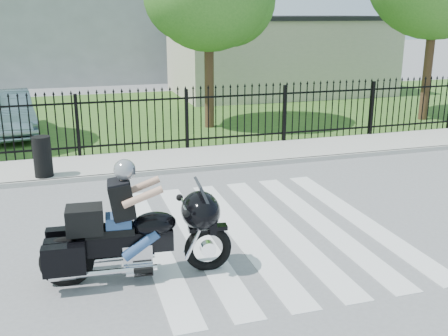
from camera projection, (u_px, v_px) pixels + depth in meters
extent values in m
plane|color=slate|center=(262.00, 231.00, 9.63)|extent=(120.00, 120.00, 0.00)
cube|color=#ADAAA3|center=(196.00, 158.00, 14.19)|extent=(40.00, 2.00, 0.12)
cube|color=#ADAAA3|center=(205.00, 168.00, 13.28)|extent=(40.00, 0.12, 0.12)
cube|color=#29521C|center=(153.00, 114.00, 20.62)|extent=(40.00, 12.00, 0.02)
cube|color=black|center=(187.00, 140.00, 15.03)|extent=(26.00, 0.04, 0.05)
cube|color=black|center=(186.00, 98.00, 14.68)|extent=(26.00, 0.04, 0.05)
cylinder|color=#382316|center=(209.00, 67.00, 17.70)|extent=(0.32, 0.32, 4.16)
cylinder|color=#382316|center=(429.00, 54.00, 18.94)|extent=(0.32, 0.32, 4.80)
cube|color=beige|center=(279.00, 57.00, 25.76)|extent=(10.00, 6.00, 3.50)
cube|color=black|center=(280.00, 18.00, 25.23)|extent=(10.20, 6.20, 0.20)
torus|color=black|center=(208.00, 249.00, 8.08)|extent=(0.75, 0.20, 0.74)
torus|color=black|center=(67.00, 262.00, 7.65)|extent=(0.80, 0.23, 0.79)
cube|color=black|center=(126.00, 242.00, 7.76)|extent=(1.42, 0.37, 0.32)
ellipsoid|color=black|center=(154.00, 224.00, 7.78)|extent=(0.70, 0.48, 0.36)
cube|color=black|center=(110.00, 230.00, 7.66)|extent=(0.73, 0.40, 0.11)
cube|color=silver|center=(137.00, 252.00, 7.84)|extent=(0.46, 0.36, 0.32)
ellipsoid|color=black|center=(201.00, 211.00, 7.88)|extent=(0.64, 0.82, 0.58)
cube|color=black|center=(85.00, 220.00, 7.53)|extent=(0.55, 0.45, 0.39)
cube|color=navy|center=(118.00, 221.00, 7.65)|extent=(0.39, 0.35, 0.19)
sphere|color=#919398|center=(125.00, 170.00, 7.45)|extent=(0.31, 0.31, 0.31)
imported|color=#8CA4B0|center=(7.00, 113.00, 16.96)|extent=(2.06, 4.41, 1.40)
cylinder|color=black|center=(43.00, 157.00, 12.31)|extent=(0.50, 0.50, 0.97)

